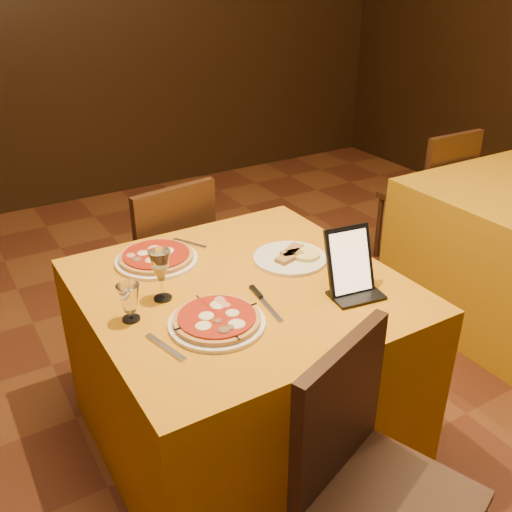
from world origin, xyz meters
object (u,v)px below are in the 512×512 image
main_table (243,366)px  pizza_near (217,321)px  chair_main_far (159,263)px  pizza_far (156,258)px  wine_glass (161,275)px  chair_side_far (423,197)px  chair_main_near (392,505)px  water_glass (129,303)px  tablet (349,261)px

main_table → pizza_near: size_ratio=3.48×
chair_main_far → pizza_near: chair_main_far is taller
pizza_far → wine_glass: 0.30m
chair_main_far → chair_side_far: 1.80m
chair_main_far → pizza_near: bearing=70.5°
chair_main_near → chair_main_far: same height
water_glass → tablet: 0.76m
chair_side_far → main_table: bearing=24.4°
chair_side_far → wine_glass: wine_glass is taller
pizza_near → tablet: tablet is taller
chair_main_far → tablet: bearing=97.0°
chair_main_near → chair_main_far: bearing=69.9°
pizza_near → pizza_far: 0.51m
main_table → chair_main_far: (0.00, 0.84, 0.08)m
chair_main_far → wine_glass: (-0.29, -0.79, 0.39)m
pizza_near → tablet: (0.50, -0.05, 0.10)m
chair_main_near → pizza_near: 0.74m
chair_main_near → main_table: bearing=69.9°
chair_side_far → water_glass: bearing=20.6°
chair_side_far → tablet: 1.88m
chair_main_far → wine_glass: 0.92m
pizza_near → chair_side_far: bearing=26.4°
chair_side_far → chair_main_near: bearing=42.6°
pizza_near → water_glass: 0.29m
water_glass → main_table: bearing=2.1°
pizza_far → tablet: tablet is taller
water_glass → chair_main_far: bearing=63.5°
chair_main_near → wine_glass: bearing=87.8°
main_table → wine_glass: (-0.29, 0.05, 0.47)m
chair_main_far → pizza_near: size_ratio=2.88×
main_table → pizza_far: (-0.20, 0.32, 0.39)m
pizza_far → tablet: bearing=-48.5°
chair_side_far → water_glass: chair_side_far is taller
water_glass → tablet: size_ratio=0.53×
main_table → wine_glass: size_ratio=5.79×
chair_main_near → tablet: bearing=43.2°
chair_main_near → tablet: 0.79m
main_table → pizza_far: bearing=121.3°
chair_main_far → pizza_far: bearing=60.5°
main_table → chair_side_far: bearing=24.1°
chair_side_far → pizza_near: size_ratio=2.88×
tablet → chair_main_near: bearing=-108.1°
chair_side_far → tablet: size_ratio=3.73×
pizza_near → wine_glass: wine_glass is taller
pizza_far → tablet: 0.76m
main_table → water_glass: (-0.43, -0.02, 0.44)m
water_glass → wine_glass: bearing=25.8°
water_glass → chair_side_far: bearing=20.3°
wine_glass → main_table: bearing=-10.3°
chair_side_far → pizza_far: chair_side_far is taller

